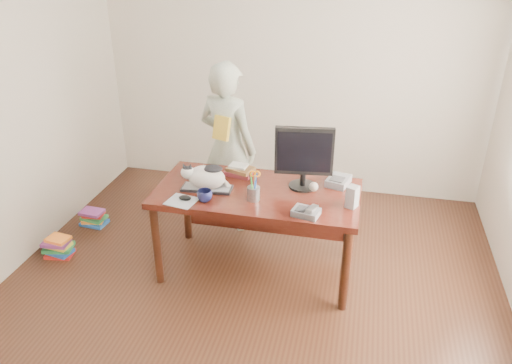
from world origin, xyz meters
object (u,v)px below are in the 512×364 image
object	(u,v)px
keyboard	(207,188)
pen_cup	(254,192)
mouse	(185,198)
speaker	(352,197)
baseball	(314,187)
calculator	(338,181)
phone	(307,212)
book_pile_b	(94,218)
coffee_mug	(205,196)
book_pile_a	(59,247)
cat	(205,176)
book_stack	(240,170)
monitor	(304,155)
desk	(260,202)
person	(228,147)

from	to	relation	value
keyboard	pen_cup	xyz separation A→B (m)	(0.40, -0.08, 0.06)
mouse	speaker	bearing A→B (deg)	18.59
baseball	calculator	bearing A→B (deg)	41.60
phone	book_pile_b	distance (m)	2.35
coffee_mug	book_pile_a	distance (m)	1.57
cat	speaker	xyz separation A→B (m)	(1.14, -0.02, -0.03)
book_stack	calculator	bearing A→B (deg)	13.56
monitor	mouse	distance (m)	0.97
book_stack	book_pile_a	bearing A→B (deg)	-150.00
mouse	pen_cup	bearing A→B (deg)	24.19
baseball	cat	bearing A→B (deg)	-168.96
cat	mouse	xyz separation A→B (m)	(-0.09, -0.21, -0.09)
baseball	book_stack	size ratio (longest dim) A/B	0.29
calculator	book_pile_a	xyz separation A→B (m)	(-2.36, -0.45, -0.69)
desk	book_pile_a	world-z (taller)	desk
person	book_pile_a	distance (m)	1.74
person	book_pile_a	bearing A→B (deg)	52.98
pen_cup	coffee_mug	size ratio (longest dim) A/B	2.18
cat	speaker	world-z (taller)	cat
keyboard	monitor	bearing A→B (deg)	10.69
desk	cat	bearing A→B (deg)	-159.68
pen_cup	coffee_mug	xyz separation A→B (m)	(-0.35, -0.10, -0.02)
desk	book_pile_a	xyz separation A→B (m)	(-1.75, -0.28, -0.51)
keyboard	calculator	xyz separation A→B (m)	(1.00, 0.32, 0.02)
desk	book_pile_b	world-z (taller)	desk
speaker	book_pile_a	bearing A→B (deg)	-154.44
baseball	book_pile_a	xyz separation A→B (m)	(-2.18, -0.29, -0.70)
desk	calculator	bearing A→B (deg)	15.81
keyboard	book_pile_b	distance (m)	1.55
person	book_pile_b	bearing A→B (deg)	33.62
cat	mouse	size ratio (longest dim) A/B	3.67
pen_cup	phone	xyz separation A→B (m)	(0.42, -0.14, -0.04)
keyboard	pen_cup	world-z (taller)	pen_cup
cat	book_pile_b	size ratio (longest dim) A/B	1.51
speaker	book_pile_a	xyz separation A→B (m)	(-2.48, -0.10, -0.75)
book_stack	book_pile_a	world-z (taller)	book_stack
monitor	pen_cup	distance (m)	0.49
keyboard	person	world-z (taller)	person
pen_cup	person	distance (m)	0.94
keyboard	person	size ratio (longest dim) A/B	0.25
desk	phone	distance (m)	0.59
coffee_mug	speaker	xyz separation A→B (m)	(1.08, 0.16, 0.04)
cat	coffee_mug	bearing A→B (deg)	-76.95
desk	coffee_mug	distance (m)	0.52
desk	baseball	world-z (taller)	baseball
person	keyboard	bearing A→B (deg)	112.28
coffee_mug	book_pile_a	world-z (taller)	coffee_mug
monitor	book_pile_b	distance (m)	2.29
person	book_pile_b	world-z (taller)	person
book_pile_b	mouse	bearing A→B (deg)	-27.24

